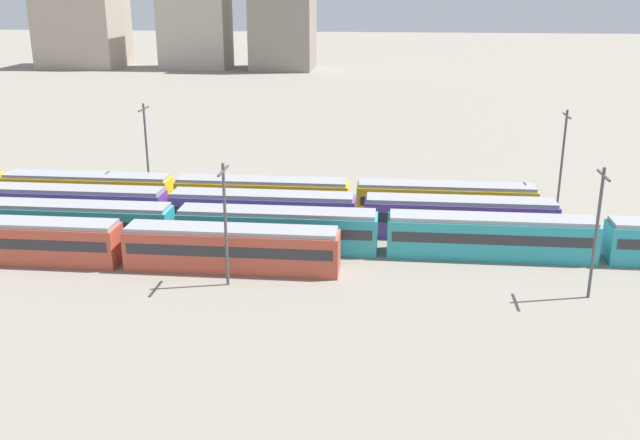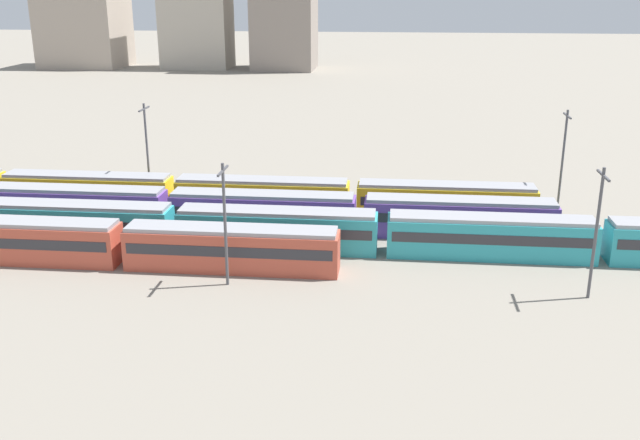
% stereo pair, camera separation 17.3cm
% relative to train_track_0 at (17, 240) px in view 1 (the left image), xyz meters
% --- Properties ---
extents(train_track_0, '(55.80, 3.06, 3.75)m').
position_rel_train_track_0_xyz_m(train_track_0, '(0.00, 0.00, 0.00)').
color(train_track_0, '#BC4C38').
rests_on(train_track_0, ground_plane).
extents(train_track_1, '(112.50, 3.06, 3.75)m').
position_rel_train_track_0_xyz_m(train_track_1, '(31.35, 5.20, 0.00)').
color(train_track_1, teal).
rests_on(train_track_1, ground_plane).
extents(train_track_2, '(74.70, 3.06, 3.75)m').
position_rel_train_track_0_xyz_m(train_track_2, '(10.19, 10.40, 0.00)').
color(train_track_2, '#6B429E').
rests_on(train_track_2, ground_plane).
extents(train_track_3, '(74.70, 3.06, 3.75)m').
position_rel_train_track_0_xyz_m(train_track_3, '(9.21, 15.60, 0.00)').
color(train_track_3, yellow).
rests_on(train_track_3, ground_plane).
extents(catenary_pole_0, '(0.24, 3.20, 10.01)m').
position_rel_train_track_0_xyz_m(catenary_pole_0, '(19.21, -3.22, 3.65)').
color(catenary_pole_0, '#4C4C51').
rests_on(catenary_pole_0, ground_plane).
extents(catenary_pole_1, '(0.24, 3.20, 10.90)m').
position_rel_train_track_0_xyz_m(catenary_pole_1, '(5.61, 18.36, 4.10)').
color(catenary_pole_1, '#4C4C51').
rests_on(catenary_pole_1, ground_plane).
extents(catenary_pole_2, '(0.24, 3.20, 10.31)m').
position_rel_train_track_0_xyz_m(catenary_pole_2, '(47.36, -2.83, 3.80)').
color(catenary_pole_2, '#4C4C51').
rests_on(catenary_pole_2, ground_plane).
extents(catenary_pole_3, '(0.24, 3.20, 10.97)m').
position_rel_train_track_0_xyz_m(catenary_pole_3, '(49.32, 18.41, 4.14)').
color(catenary_pole_3, '#4C4C51').
rests_on(catenary_pole_3, ground_plane).
extents(distant_building_0, '(22.04, 19.15, 20.25)m').
position_rel_train_track_0_xyz_m(distant_building_0, '(-56.47, 147.12, 8.22)').
color(distant_building_0, '#A89989').
rests_on(distant_building_0, ground_plane).
extents(distant_building_1, '(18.65, 12.86, 29.59)m').
position_rel_train_track_0_xyz_m(distant_building_1, '(-23.77, 147.12, 12.89)').
color(distant_building_1, '#B2A899').
rests_on(distant_building_1, ground_plane).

